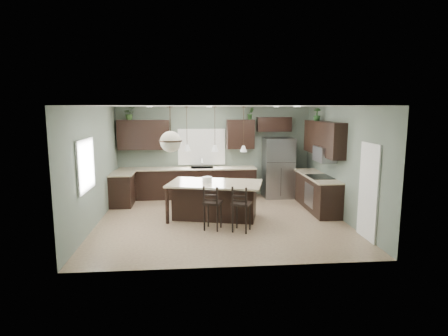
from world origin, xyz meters
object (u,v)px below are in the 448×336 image
bar_stool_right (241,209)px  serving_dish (207,180)px  kitchen_island (215,201)px  bar_stool_center (213,207)px  plant_back_left (129,113)px  refrigerator (278,168)px

bar_stool_right → serving_dish: bearing=148.0°
kitchen_island → bar_stool_right: bearing=-49.0°
serving_dish → bar_stool_center: (0.08, -0.88, -0.47)m
plant_back_left → serving_dish: bearing=-46.7°
serving_dish → refrigerator: bearing=42.2°
refrigerator → bar_stool_right: 3.54m
serving_dish → bar_stool_center: size_ratio=0.23×
bar_stool_right → kitchen_island: bearing=141.3°
refrigerator → bar_stool_right: (-1.57, -3.15, -0.40)m
refrigerator → plant_back_left: plant_back_left is taller
refrigerator → serving_dish: 3.09m
refrigerator → bar_stool_center: size_ratio=1.78×
refrigerator → bar_stool_right: bearing=-116.4°
refrigerator → bar_stool_center: (-2.20, -2.96, -0.40)m
kitchen_island → plant_back_left: 4.00m
kitchen_island → plant_back_left: bearing=149.2°
serving_dish → plant_back_left: bearing=133.3°
bar_stool_center → plant_back_left: bearing=144.6°
kitchen_island → serving_dish: (-0.19, 0.05, 0.53)m
bar_stool_center → plant_back_left: size_ratio=2.73×
refrigerator → kitchen_island: size_ratio=0.81×
refrigerator → kitchen_island: bearing=-134.6°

